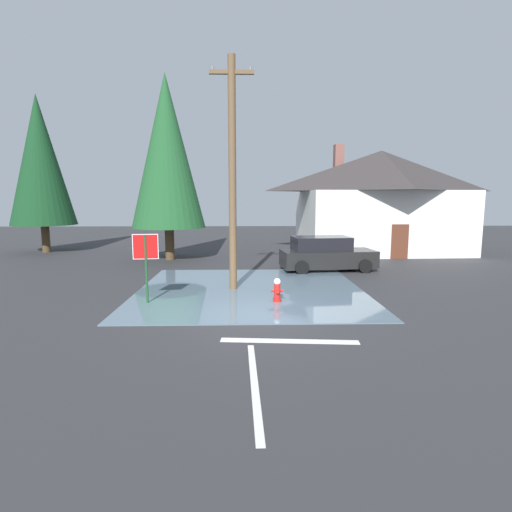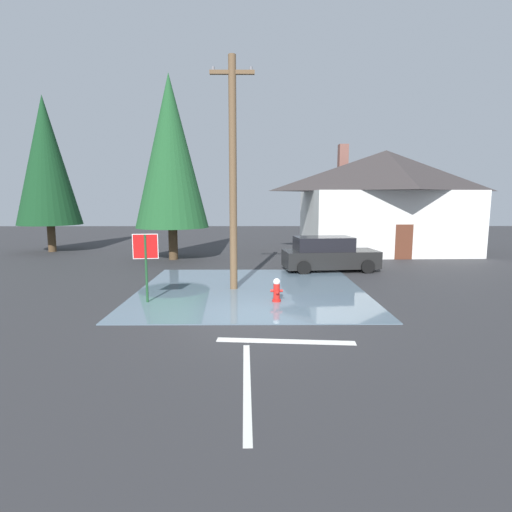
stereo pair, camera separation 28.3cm
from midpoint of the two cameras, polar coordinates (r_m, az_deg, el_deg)
ground_plane at (r=11.94m, az=0.58°, el=-8.79°), size 80.00×80.00×0.10m
flood_puddle at (r=15.24m, az=-0.21°, el=-4.81°), size 8.41×8.56×0.03m
lane_stop_bar at (r=9.95m, az=5.05°, el=-12.00°), size 3.37×0.58×0.01m
lane_center_stripe at (r=7.85m, az=-0.21°, el=-17.66°), size 0.23×3.95×0.01m
stop_sign_near at (r=13.53m, az=-14.85°, el=0.33°), size 0.82×0.12×2.30m
fire_hydrant at (r=13.40m, az=3.56°, el=-4.94°), size 0.41×0.35×0.82m
utility_pole at (r=15.02m, az=-2.75°, el=11.89°), size 1.60×0.28×8.48m
house at (r=27.41m, az=18.07°, el=7.60°), size 10.90×7.68×7.01m
parked_car at (r=19.59m, az=10.65°, el=0.21°), size 4.63×2.43×1.64m
pine_tree_tall_left at (r=23.29m, az=-11.72°, el=14.28°), size 4.08×4.08×10.19m
pine_tree_mid_left at (r=29.41m, az=-27.45°, el=11.91°), size 3.97×3.97×9.91m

